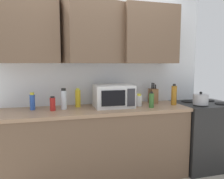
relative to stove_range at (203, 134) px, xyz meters
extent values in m
cube|color=white|center=(-1.54, 0.35, 0.85)|extent=(3.18, 0.06, 2.60)
cube|color=brown|center=(-2.30, 0.16, 1.37)|extent=(0.73, 0.33, 0.75)
cube|color=brown|center=(-1.54, 0.12, 1.37)|extent=(0.79, 0.53, 0.75)
cube|color=brown|center=(-0.78, 0.16, 1.37)|extent=(0.73, 0.33, 0.75)
cube|color=brown|center=(-1.54, 0.02, -0.02)|extent=(2.28, 0.60, 0.86)
cube|color=#9E7A5B|center=(-1.54, 0.02, 0.43)|extent=(2.31, 0.63, 0.04)
cube|color=black|center=(0.00, 0.00, 0.00)|extent=(0.76, 0.64, 0.90)
cylinder|color=black|center=(-0.17, -0.14, 0.45)|extent=(0.18, 0.18, 0.01)
cylinder|color=black|center=(0.17, -0.14, 0.45)|extent=(0.18, 0.18, 0.01)
cylinder|color=black|center=(-0.17, 0.14, 0.45)|extent=(0.18, 0.18, 0.01)
cylinder|color=black|center=(0.17, 0.14, 0.45)|extent=(0.18, 0.18, 0.01)
cylinder|color=#B2B2B7|center=(-0.17, -0.14, 0.53)|extent=(0.19, 0.19, 0.13)
sphere|color=black|center=(-0.17, -0.14, 0.61)|extent=(0.04, 0.04, 0.04)
cube|color=silver|center=(-1.30, 0.06, 0.59)|extent=(0.48, 0.36, 0.28)
cube|color=black|center=(-1.35, -0.12, 0.59)|extent=(0.29, 0.01, 0.18)
cube|color=#2D2D33|center=(-1.13, -0.12, 0.59)|extent=(0.10, 0.01, 0.21)
cube|color=brown|center=(-0.70, 0.17, 0.55)|extent=(0.10, 0.12, 0.20)
cylinder|color=black|center=(-0.72, 0.16, 0.69)|extent=(0.02, 0.02, 0.08)
cylinder|color=black|center=(-0.70, 0.16, 0.69)|extent=(0.02, 0.02, 0.08)
cylinder|color=black|center=(-0.67, 0.16, 0.68)|extent=(0.02, 0.02, 0.06)
cylinder|color=#2D56B7|center=(-2.27, 0.12, 0.54)|extent=(0.06, 0.06, 0.18)
cylinder|color=yellow|center=(-2.27, 0.12, 0.64)|extent=(0.05, 0.05, 0.03)
cylinder|color=#386B2D|center=(-0.86, -0.11, 0.54)|extent=(0.06, 0.06, 0.18)
cylinder|color=black|center=(-0.86, -0.11, 0.64)|extent=(0.04, 0.04, 0.02)
cylinder|color=#AD701E|center=(-0.49, -0.01, 0.57)|extent=(0.07, 0.07, 0.25)
cylinder|color=black|center=(-0.49, -0.01, 0.71)|extent=(0.04, 0.04, 0.03)
cylinder|color=gold|center=(-1.74, 0.16, 0.56)|extent=(0.07, 0.07, 0.21)
cylinder|color=yellow|center=(-1.74, 0.16, 0.67)|extent=(0.04, 0.04, 0.02)
cylinder|color=red|center=(-2.04, 0.01, 0.52)|extent=(0.06, 0.06, 0.15)
cylinder|color=black|center=(-2.04, 0.01, 0.61)|extent=(0.05, 0.05, 0.02)
cylinder|color=white|center=(-0.97, 0.02, 0.52)|extent=(0.08, 0.08, 0.14)
cylinder|color=yellow|center=(-0.97, 0.02, 0.60)|extent=(0.05, 0.05, 0.03)
cylinder|color=silver|center=(-1.91, 0.06, 0.56)|extent=(0.07, 0.07, 0.22)
cylinder|color=black|center=(-1.91, 0.06, 0.69)|extent=(0.05, 0.05, 0.03)
camera|label=1|loc=(-1.99, -2.51, 0.98)|focal=34.18mm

